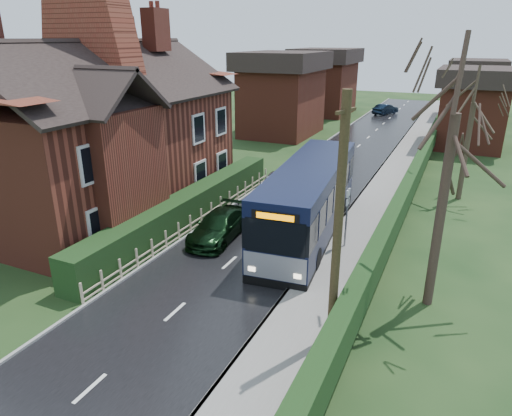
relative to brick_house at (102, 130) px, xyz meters
The scene contains 18 objects.
ground 10.87m from the brick_house, 28.67° to the right, with size 140.00×140.00×0.00m, color #324B20.
road 11.07m from the brick_house, 30.89° to the left, with size 6.00×100.00×0.02m, color black.
pavement 14.64m from the brick_house, 21.92° to the left, with size 2.50×100.00×0.14m, color slate.
kerb_right 13.59m from the brick_house, 23.91° to the left, with size 0.12×100.00×0.14m, color gray.
kerb_left 8.85m from the brick_house, 42.59° to the left, with size 0.12×100.00×0.10m, color gray.
front_hedge 6.02m from the brick_house, ahead, with size 1.20×16.00×1.60m, color #1B3113.
picket_fence 6.83m from the brick_house, ahead, with size 0.10×16.00×0.90m, color tan, non-canonical shape.
right_wall_hedge 15.80m from the brick_house, 19.77° to the left, with size 0.60×50.00×1.80m.
brick_house is the anchor object (origin of this frame).
bus 11.15m from the brick_house, ahead, with size 3.59×11.29×3.37m.
car_silver 10.04m from the brick_house, 39.26° to the left, with size 1.65×4.10×1.40m, color silver.
car_green 8.10m from the brick_house, ahead, with size 1.75×4.31×1.25m, color black.
car_distant 40.64m from the brick_house, 78.96° to the left, with size 1.33×3.82×1.26m, color black.
bus_stop_sign 13.00m from the brick_house, ahead, with size 0.08×0.42×2.81m.
telegraph_pole 15.33m from the brick_house, 23.69° to the right, with size 0.32×0.97×7.61m.
tree_right_near 16.95m from the brick_house, ahead, with size 4.41×4.41×9.53m.
tree_right_far 19.83m from the brick_house, 30.20° to the left, with size 4.07×4.07×7.86m.
tree_house_side 6.47m from the brick_house, 106.81° to the left, with size 4.62×4.62×10.50m.
Camera 1 is at (8.10, -12.98, 8.82)m, focal length 32.00 mm.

